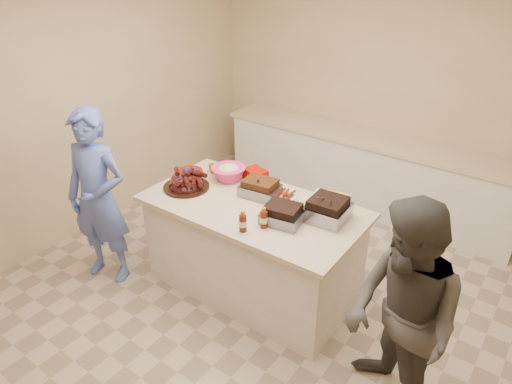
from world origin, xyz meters
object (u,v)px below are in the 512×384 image
Objects in this scene: coleslaw_bowl at (229,180)px; bbq_bottle_b at (264,227)px; mustard_bottle at (248,188)px; roasting_pan at (327,219)px; rib_platter at (187,188)px; island at (253,287)px; guest_blue at (112,272)px; plastic_cup at (213,172)px; bbq_bottle_a at (243,231)px.

bbq_bottle_b is at bearing -32.63° from coleslaw_bowl.
bbq_bottle_b is at bearing -42.02° from mustard_bottle.
roasting_pan is 1.08m from coleslaw_bowl.
rib_platter is 1.32m from roasting_pan.
rib_platter is 3.59× the size of mustard_bottle.
roasting_pan reaches higher than island.
roasting_pan is 1.80× the size of bbq_bottle_b.
mustard_bottle is 0.07× the size of guest_blue.
roasting_pan reaches higher than guest_blue.
island is at bearing -21.91° from plastic_cup.
rib_platter is 2.37× the size of bbq_bottle_a.
plastic_cup is at bearing 171.70° from coleslaw_bowl.
bbq_bottle_b reaches higher than mustard_bottle.
roasting_pan is 2.23m from guest_blue.
roasting_pan is 3.44× the size of plastic_cup.
bbq_bottle_a is 0.17m from bbq_bottle_b.
bbq_bottle_b is (0.28, -0.23, 0.90)m from island.
rib_platter is 0.41m from coleslaw_bowl.
bbq_bottle_a is at bearing -132.64° from roasting_pan.
coleslaw_bowl is 0.23m from plastic_cup.
coleslaw_bowl is at bearing -8.30° from plastic_cup.
coleslaw_bowl reaches higher than bbq_bottle_a.
island is 0.95m from mustard_bottle.
rib_platter is 0.96m from bbq_bottle_b.
bbq_bottle_b is (0.10, 0.14, 0.00)m from bbq_bottle_a.
coleslaw_bowl is (-1.08, 0.07, 0.00)m from roasting_pan.
mustard_bottle is at bearing 36.29° from rib_platter.
mustard_bottle reaches higher than island.
coleslaw_bowl reaches higher than bbq_bottle_b.
rib_platter reaches higher than roasting_pan.
rib_platter is 0.56m from mustard_bottle.
plastic_cup reaches higher than guest_blue.
bbq_bottle_b is 1.92× the size of plastic_cup.
rib_platter is 2.37× the size of bbq_bottle_b.
bbq_bottle_a is (0.85, -0.26, 0.00)m from rib_platter.
plastic_cup is (-0.22, 0.03, 0.00)m from coleslaw_bowl.
bbq_bottle_a reaches higher than roasting_pan.
rib_platter is 1.20m from guest_blue.
bbq_bottle_a is 1.00× the size of bbq_bottle_b.
guest_blue is (-0.58, -0.54, -0.90)m from rib_platter.
plastic_cup is (-0.87, 0.65, 0.00)m from bbq_bottle_a.
mustard_bottle is (-0.84, 0.05, 0.00)m from roasting_pan.
island is 10.70× the size of bbq_bottle_b.
rib_platter is 1.32× the size of roasting_pan.
plastic_cup is 1.41m from guest_blue.
island is 0.99m from bbq_bottle_a.
island is 16.16× the size of mustard_bottle.
plastic_cup is (-0.97, 0.51, 0.00)m from bbq_bottle_b.
rib_platter reaches higher than plastic_cup.
bbq_bottle_a is (0.18, -0.37, 0.90)m from island.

